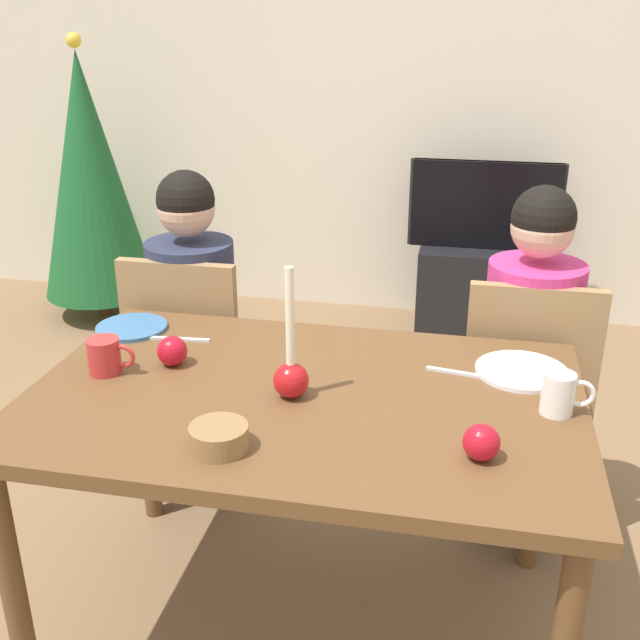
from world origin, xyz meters
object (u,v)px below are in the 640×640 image
at_px(chair_left, 193,359).
at_px(christmas_tree, 90,177).
at_px(person_right_child, 526,369).
at_px(tv_stand, 478,290).
at_px(person_left_child, 195,340).
at_px(apple_near_candle, 481,442).
at_px(dining_table, 304,422).
at_px(mug_left, 105,356).
at_px(candle_centerpiece, 291,372).
at_px(apple_by_left_plate, 172,351).
at_px(bowl_walnuts, 219,437).
at_px(chair_right, 525,390).
at_px(plate_right, 522,371).
at_px(tv, 485,205).
at_px(mug_right, 560,394).
at_px(plate_left, 132,327).

height_order(chair_left, christmas_tree, christmas_tree).
relative_size(person_right_child, tv_stand, 1.83).
relative_size(person_left_child, tv_stand, 1.83).
bearing_deg(apple_near_candle, person_right_child, 79.85).
relative_size(dining_table, mug_left, 10.61).
bearing_deg(candle_centerpiece, christmas_tree, 127.91).
distance_m(apple_near_candle, apple_by_left_plate, 0.88).
xyz_separation_m(person_left_child, person_right_child, (1.14, 0.00, 0.00)).
xyz_separation_m(chair_left, bowl_walnuts, (0.42, -0.90, 0.27)).
height_order(chair_right, apple_near_candle, chair_right).
relative_size(person_left_child, apple_by_left_plate, 14.15).
xyz_separation_m(tv_stand, plate_right, (0.10, -2.07, 0.52)).
relative_size(tv, mug_right, 6.31).
distance_m(chair_right, tv, 1.71).
xyz_separation_m(person_right_child, tv_stand, (-0.15, 1.66, -0.33)).
bearing_deg(plate_right, person_left_child, 159.36).
height_order(plate_left, plate_right, same).
xyz_separation_m(chair_left, tv, (0.99, 1.69, 0.20)).
distance_m(chair_left, tv_stand, 1.98).
distance_m(chair_right, person_left_child, 1.14).
bearing_deg(candle_centerpiece, plate_right, 23.89).
height_order(chair_left, apple_near_candle, chair_left).
height_order(dining_table, person_right_child, person_right_child).
xyz_separation_m(plate_right, mug_left, (-1.09, -0.22, 0.04)).
xyz_separation_m(dining_table, tv_stand, (0.44, 2.30, -0.43)).
bearing_deg(apple_by_left_plate, mug_right, -3.50).
bearing_deg(person_right_child, mug_left, -150.88).
height_order(dining_table, christmas_tree, christmas_tree).
distance_m(dining_table, tv_stand, 2.38).
bearing_deg(apple_near_candle, person_left_child, 139.01).
xyz_separation_m(chair_right, tv, (-0.15, 1.69, 0.20)).
bearing_deg(apple_by_left_plate, tv_stand, 69.43).
bearing_deg(person_right_child, person_left_child, 180.00).
bearing_deg(candle_centerpiece, dining_table, 40.79).
bearing_deg(plate_right, chair_right, 82.66).
distance_m(tv_stand, tv, 0.47).
relative_size(tv_stand, apple_near_candle, 7.86).
bearing_deg(chair_left, candle_centerpiece, -50.71).
height_order(christmas_tree, apple_near_candle, christmas_tree).
xyz_separation_m(candle_centerpiece, mug_left, (-0.52, 0.03, -0.02)).
height_order(plate_right, apple_near_candle, apple_near_candle).
xyz_separation_m(person_left_child, plate_left, (-0.06, -0.34, 0.19)).
height_order(person_right_child, plate_right, person_right_child).
distance_m(person_left_child, apple_near_candle, 1.32).
bearing_deg(dining_table, person_left_child, 130.34).
distance_m(christmas_tree, candle_centerpiece, 2.72).
height_order(dining_table, tv_stand, dining_table).
relative_size(person_left_child, tv, 1.48).
height_order(plate_right, mug_left, mug_left).
xyz_separation_m(dining_table, tv, (0.44, 2.30, 0.04)).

